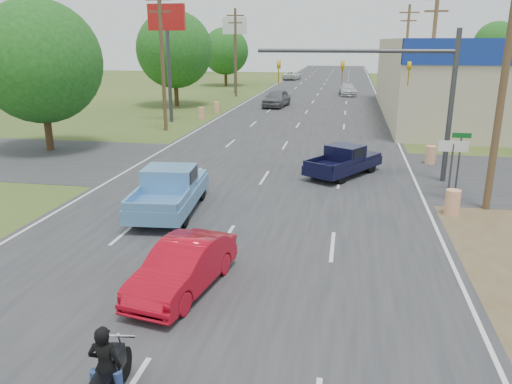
% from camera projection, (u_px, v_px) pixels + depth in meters
% --- Properties ---
extents(main_road, '(15.00, 180.00, 0.02)m').
position_uv_depth(main_road, '(307.00, 112.00, 47.01)').
color(main_road, '#2D2D30').
rests_on(main_road, ground).
extents(cross_road, '(120.00, 10.00, 0.02)m').
position_uv_depth(cross_road, '(271.00, 168.00, 26.32)').
color(cross_road, '#2D2D30').
rests_on(cross_road, ground).
extents(utility_pole_1, '(2.00, 0.28, 10.00)m').
position_uv_depth(utility_pole_1, '(505.00, 73.00, 18.41)').
color(utility_pole_1, '#4C3823').
rests_on(utility_pole_1, ground).
extents(utility_pole_2, '(2.00, 0.28, 10.00)m').
position_uv_depth(utility_pole_2, '(432.00, 57.00, 35.34)').
color(utility_pole_2, '#4C3823').
rests_on(utility_pole_2, ground).
extents(utility_pole_3, '(2.00, 0.28, 10.00)m').
position_uv_depth(utility_pole_3, '(406.00, 52.00, 52.28)').
color(utility_pole_3, '#4C3823').
rests_on(utility_pole_3, ground).
extents(utility_pole_5, '(2.00, 0.28, 10.00)m').
position_uv_depth(utility_pole_5, '(162.00, 57.00, 35.83)').
color(utility_pole_5, '#4C3823').
rests_on(utility_pole_5, ground).
extents(utility_pole_6, '(2.00, 0.28, 10.00)m').
position_uv_depth(utility_pole_6, '(236.00, 51.00, 58.40)').
color(utility_pole_6, '#4C3823').
rests_on(utility_pole_6, ground).
extents(tree_0, '(7.14, 7.14, 8.84)m').
position_uv_depth(tree_0, '(40.00, 62.00, 29.10)').
color(tree_0, '#422D19').
rests_on(tree_0, ground).
extents(tree_1, '(7.56, 7.56, 9.36)m').
position_uv_depth(tree_1, '(174.00, 50.00, 49.61)').
color(tree_1, '#422D19').
rests_on(tree_1, ground).
extents(tree_2, '(6.72, 6.72, 8.32)m').
position_uv_depth(tree_2, '(225.00, 51.00, 72.49)').
color(tree_2, '#422D19').
rests_on(tree_2, ground).
extents(tree_4, '(9.24, 9.24, 11.44)m').
position_uv_depth(tree_4, '(12.00, 38.00, 87.51)').
color(tree_4, '#422D19').
rests_on(tree_4, ground).
extents(tree_5, '(7.98, 7.98, 9.88)m').
position_uv_depth(tree_5, '(496.00, 44.00, 91.82)').
color(tree_5, '#422D19').
rests_on(tree_5, ground).
extents(tree_6, '(8.82, 8.82, 10.92)m').
position_uv_depth(tree_6, '(184.00, 40.00, 102.07)').
color(tree_6, '#422D19').
rests_on(tree_6, ground).
extents(barrel_0, '(0.56, 0.56, 1.00)m').
position_uv_depth(barrel_0, '(452.00, 203.00, 19.14)').
color(barrel_0, orange).
rests_on(barrel_0, ground).
extents(barrel_1, '(0.56, 0.56, 1.00)m').
position_uv_depth(barrel_1, '(431.00, 155.00, 27.06)').
color(barrel_1, orange).
rests_on(barrel_1, ground).
extents(barrel_2, '(0.56, 0.56, 1.00)m').
position_uv_depth(barrel_2, '(201.00, 113.00, 42.70)').
color(barrel_2, orange).
rests_on(barrel_2, ground).
extents(barrel_3, '(0.56, 0.56, 1.00)m').
position_uv_depth(barrel_3, '(217.00, 107.00, 46.41)').
color(barrel_3, orange).
rests_on(barrel_3, ground).
extents(pole_sign_left_near, '(3.00, 0.35, 9.20)m').
position_uv_depth(pole_sign_left_near, '(167.00, 31.00, 39.22)').
color(pole_sign_left_near, '#3F3F44').
rests_on(pole_sign_left_near, ground).
extents(pole_sign_left_far, '(3.00, 0.35, 9.20)m').
position_uv_depth(pole_sign_left_far, '(235.00, 34.00, 61.80)').
color(pole_sign_left_far, '#3F3F44').
rests_on(pole_sign_left_far, ground).
extents(lane_sign, '(1.20, 0.08, 2.52)m').
position_uv_depth(lane_sign, '(452.00, 156.00, 20.58)').
color(lane_sign, '#3F3F44').
rests_on(lane_sign, ground).
extents(street_name_sign, '(0.80, 0.08, 2.61)m').
position_uv_depth(street_name_sign, '(459.00, 155.00, 21.97)').
color(street_name_sign, '#3F3F44').
rests_on(street_name_sign, ground).
extents(signal_mast, '(9.12, 0.40, 7.00)m').
position_uv_depth(signal_mast, '(393.00, 78.00, 22.97)').
color(signal_mast, '#3F3F44').
rests_on(signal_mast, ground).
extents(red_convertible, '(2.12, 4.29, 1.35)m').
position_uv_depth(red_convertible, '(183.00, 267.00, 13.27)').
color(red_convertible, '#B4081A').
rests_on(red_convertible, ground).
extents(rider, '(0.63, 0.45, 1.62)m').
position_uv_depth(rider, '(106.00, 372.00, 8.89)').
color(rider, black).
rests_on(rider, ground).
extents(blue_pickup, '(2.55, 5.55, 1.79)m').
position_uv_depth(blue_pickup, '(170.00, 189.00, 19.49)').
color(blue_pickup, black).
rests_on(blue_pickup, ground).
extents(navy_pickup, '(3.90, 4.83, 1.52)m').
position_uv_depth(navy_pickup, '(345.00, 160.00, 24.75)').
color(navy_pickup, black).
rests_on(navy_pickup, ground).
extents(distant_car_grey, '(2.65, 5.27, 1.72)m').
position_uv_depth(distant_car_grey, '(277.00, 98.00, 50.28)').
color(distant_car_grey, slate).
rests_on(distant_car_grey, ground).
extents(distant_car_silver, '(2.41, 4.89, 1.37)m').
position_uv_depth(distant_car_silver, '(348.00, 90.00, 60.70)').
color(distant_car_silver, silver).
rests_on(distant_car_silver, ground).
extents(distant_car_white, '(3.00, 5.33, 1.40)m').
position_uv_depth(distant_car_white, '(292.00, 76.00, 84.93)').
color(distant_car_white, silver).
rests_on(distant_car_white, ground).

